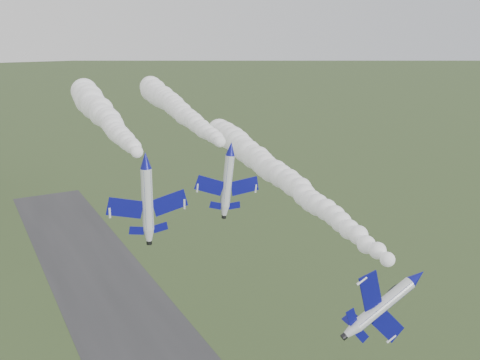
% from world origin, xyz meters
% --- Properties ---
extents(jet_lead, '(5.10, 11.84, 8.53)m').
position_xyz_m(jet_lead, '(14.92, -9.92, 35.84)').
color(jet_lead, silver).
extents(smoke_trail_jet_lead, '(11.34, 65.13, 5.32)m').
position_xyz_m(smoke_trail_jet_lead, '(19.05, 24.89, 38.30)').
color(smoke_trail_jet_lead, white).
extents(jet_pair_left, '(11.25, 13.38, 3.29)m').
position_xyz_m(jet_pair_left, '(-5.53, 19.99, 44.89)').
color(jet_pair_left, silver).
extents(smoke_trail_jet_pair_left, '(11.83, 54.25, 5.84)m').
position_xyz_m(smoke_trail_jet_pair_left, '(-3.18, 49.91, 46.46)').
color(smoke_trail_jet_pair_left, white).
extents(jet_pair_right, '(9.91, 11.77, 2.95)m').
position_xyz_m(jet_pair_right, '(7.56, 20.23, 45.04)').
color(jet_pair_right, silver).
extents(smoke_trail_jet_pair_right, '(16.70, 67.92, 5.65)m').
position_xyz_m(smoke_trail_jet_pair_right, '(13.34, 56.13, 46.08)').
color(smoke_trail_jet_pair_right, white).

